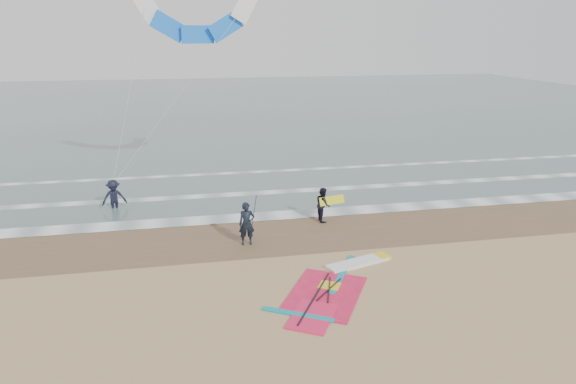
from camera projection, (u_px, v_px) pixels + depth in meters
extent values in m
plane|color=tan|center=(329.00, 297.00, 17.27)|extent=(120.00, 120.00, 0.00)
cube|color=#47605E|center=(223.00, 106.00, 62.24)|extent=(120.00, 80.00, 0.02)
cube|color=brown|center=(293.00, 232.00, 22.89)|extent=(120.00, 5.00, 0.01)
cube|color=white|center=(284.00, 215.00, 24.95)|extent=(120.00, 1.20, 0.02)
cube|color=white|center=(271.00, 192.00, 28.51)|extent=(120.00, 0.70, 0.02)
cube|color=white|center=(260.00, 172.00, 32.72)|extent=(120.00, 0.50, 0.01)
cube|color=white|center=(358.00, 263.00, 19.69)|extent=(2.65, 1.40, 0.12)
cube|color=yellow|center=(382.00, 256.00, 20.23)|extent=(0.63, 0.73, 0.13)
cube|color=#E71D4A|center=(325.00, 294.00, 17.43)|extent=(3.61, 3.99, 0.04)
cube|color=#E71D4A|center=(312.00, 317.00, 16.03)|extent=(2.00, 2.23, 0.05)
cube|color=#0C8C99|center=(342.00, 274.00, 18.87)|extent=(1.85, 2.97, 0.05)
cube|color=#0C8C99|center=(298.00, 314.00, 16.14)|extent=(2.17, 1.38, 0.05)
cube|color=yellow|center=(330.00, 286.00, 17.96)|extent=(0.93, 0.90, 0.05)
cylinder|color=black|center=(315.00, 297.00, 17.15)|extent=(1.91, 3.24, 0.06)
cylinder|color=black|center=(329.00, 289.00, 17.64)|extent=(1.27, 1.41, 0.04)
cylinder|color=black|center=(329.00, 289.00, 17.64)|extent=(0.61, 1.78, 0.04)
imported|color=black|center=(247.00, 224.00, 21.29)|extent=(0.67, 0.44, 1.84)
imported|color=black|center=(323.00, 204.00, 24.02)|extent=(0.62, 0.79, 1.62)
imported|color=black|center=(113.00, 191.00, 25.63)|extent=(1.33, 0.95, 1.86)
cylinder|color=black|center=(254.00, 214.00, 21.22)|extent=(0.17, 0.86, 1.82)
cube|color=yellow|center=(332.00, 200.00, 23.93)|extent=(1.30, 0.51, 0.39)
cube|color=white|center=(146.00, 4.00, 26.23)|extent=(1.66, 0.44, 1.98)
cube|color=blue|center=(169.00, 27.00, 26.75)|extent=(1.96, 0.51, 1.68)
cube|color=blue|center=(198.00, 34.00, 27.14)|extent=(1.73, 0.46, 0.93)
cube|color=blue|center=(226.00, 27.00, 27.30)|extent=(1.96, 0.51, 1.68)
cube|color=white|center=(245.00, 5.00, 27.18)|extent=(1.66, 0.44, 1.98)
cylinder|color=beige|center=(129.00, 93.00, 25.88)|extent=(2.10, 3.10, 8.64)
cylinder|color=beige|center=(181.00, 92.00, 26.35)|extent=(7.22, 3.10, 8.65)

